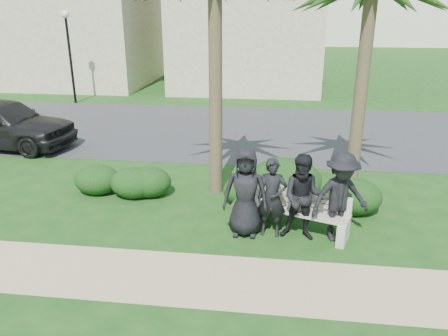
{
  "coord_description": "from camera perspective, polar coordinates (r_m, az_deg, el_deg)",
  "views": [
    {
      "loc": [
        0.85,
        -8.13,
        4.45
      ],
      "look_at": [
        -0.28,
        1.0,
        1.03
      ],
      "focal_mm": 35.0,
      "sensor_mm": 36.0,
      "label": 1
    }
  ],
  "objects": [
    {
      "name": "ground",
      "position": [
        9.31,
        0.99,
        -8.2
      ],
      "size": [
        160.0,
        160.0,
        0.0
      ],
      "primitive_type": "plane",
      "color": "#154112",
      "rests_on": "ground"
    },
    {
      "name": "footpath",
      "position": [
        7.79,
        -0.48,
        -14.49
      ],
      "size": [
        30.0,
        1.6,
        0.01
      ],
      "primitive_type": "cube",
      "color": "tan",
      "rests_on": "ground"
    },
    {
      "name": "asphalt_street",
      "position": [
        16.76,
        3.94,
        4.91
      ],
      "size": [
        160.0,
        8.0,
        0.01
      ],
      "primitive_type": "cube",
      "color": "#2D2D30",
      "rests_on": "ground"
    },
    {
      "name": "stucco_bldg_left",
      "position": [
        29.13,
        -20.06,
        17.66
      ],
      "size": [
        10.4,
        8.4,
        7.3
      ],
      "color": "tan",
      "rests_on": "ground"
    },
    {
      "name": "stucco_bldg_right",
      "position": [
        26.21,
        3.21,
        18.61
      ],
      "size": [
        8.4,
        8.4,
        7.3
      ],
      "color": "tan",
      "rests_on": "ground"
    },
    {
      "name": "street_lamp",
      "position": [
        22.46,
        -19.66,
        15.39
      ],
      "size": [
        0.36,
        0.36,
        4.29
      ],
      "color": "black",
      "rests_on": "ground"
    },
    {
      "name": "park_bench",
      "position": [
        9.3,
        8.49,
        -5.79
      ],
      "size": [
        2.62,
        1.35,
        0.85
      ],
      "rotation": [
        0.0,
        0.0,
        -0.34
      ],
      "color": "#AEA092",
      "rests_on": "ground"
    },
    {
      "name": "man_a",
      "position": [
        8.82,
        2.83,
        -3.21
      ],
      "size": [
        0.91,
        0.59,
        1.85
      ],
      "primitive_type": "imported",
      "rotation": [
        0.0,
        0.0,
        -0.0
      ],
      "color": "black",
      "rests_on": "ground"
    },
    {
      "name": "man_b",
      "position": [
        8.87,
        6.29,
        -3.89
      ],
      "size": [
        0.62,
        0.42,
        1.65
      ],
      "primitive_type": "imported",
      "rotation": [
        0.0,
        0.0,
        -0.05
      ],
      "color": "black",
      "rests_on": "ground"
    },
    {
      "name": "man_c",
      "position": [
        8.78,
        10.34,
        -3.87
      ],
      "size": [
        0.94,
        0.78,
        1.79
      ],
      "primitive_type": "imported",
      "rotation": [
        0.0,
        0.0,
        -0.12
      ],
      "color": "black",
      "rests_on": "ground"
    },
    {
      "name": "man_d",
      "position": [
        8.9,
        14.95,
        -3.71
      ],
      "size": [
        1.35,
        1.03,
        1.84
      ],
      "primitive_type": "imported",
      "rotation": [
        0.0,
        0.0,
        0.33
      ],
      "color": "black",
      "rests_on": "ground"
    },
    {
      "name": "hedge_a",
      "position": [
        11.45,
        -16.25,
        -1.34
      ],
      "size": [
        1.15,
        0.95,
        0.75
      ],
      "primitive_type": "ellipsoid",
      "color": "black",
      "rests_on": "ground"
    },
    {
      "name": "hedge_b",
      "position": [
        11.01,
        -11.7,
        -1.77
      ],
      "size": [
        1.17,
        0.96,
        0.76
      ],
      "primitive_type": "ellipsoid",
      "color": "black",
      "rests_on": "ground"
    },
    {
      "name": "hedge_c",
      "position": [
        10.39,
        2.98,
        -2.8
      ],
      "size": [
        1.13,
        0.93,
        0.74
      ],
      "primitive_type": "ellipsoid",
      "color": "black",
      "rests_on": "ground"
    },
    {
      "name": "hedge_d",
      "position": [
        10.43,
        7.99,
        -1.64
      ],
      "size": [
        1.77,
        1.46,
        1.15
      ],
      "primitive_type": "ellipsoid",
      "color": "black",
      "rests_on": "ground"
    },
    {
      "name": "hedge_e",
      "position": [
        10.68,
        13.36,
        -2.56
      ],
      "size": [
        1.2,
        0.99,
        0.78
      ],
      "primitive_type": "ellipsoid",
      "color": "black",
      "rests_on": "ground"
    },
    {
      "name": "hedge_f",
      "position": [
        10.37,
        16.61,
        -3.45
      ],
      "size": [
        1.26,
        1.04,
        0.82
      ],
      "primitive_type": "ellipsoid",
      "color": "black",
      "rests_on": "ground"
    },
    {
      "name": "hedge_extra",
      "position": [
        11.0,
        -9.88,
        -1.69
      ],
      "size": [
        1.15,
        0.95,
        0.75
      ],
      "primitive_type": "ellipsoid",
      "color": "black",
      "rests_on": "ground"
    },
    {
      "name": "car_a",
      "position": [
        16.29,
        -27.01,
        5.26
      ],
      "size": [
        5.01,
        2.47,
        1.64
      ],
      "primitive_type": "imported",
      "rotation": [
        0.0,
        0.0,
        1.46
      ],
      "color": "black",
      "rests_on": "ground"
    }
  ]
}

